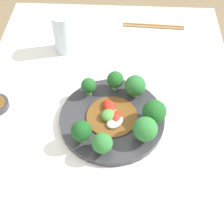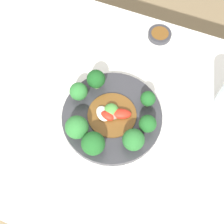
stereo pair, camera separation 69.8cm
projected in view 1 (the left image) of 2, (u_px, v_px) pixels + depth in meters
The scene contains 13 objects.
ground_plane at pixel (108, 215), 1.38m from camera, with size 8.00×8.00×0.00m, color #7F6B4C.
table at pixel (107, 179), 1.10m from camera, with size 1.03×0.72×0.71m.
plate at pixel (112, 119), 0.81m from camera, with size 0.27×0.27×0.02m.
broccoli_northeast at pixel (145, 129), 0.73m from camera, with size 0.06×0.06×0.07m.
broccoli_northwest at pixel (135, 86), 0.82m from camera, with size 0.06×0.06×0.06m.
broccoli_east at pixel (104, 143), 0.71m from camera, with size 0.05×0.05×0.06m.
broccoli_north at pixel (154, 112), 0.76m from camera, with size 0.06×0.06×0.07m.
broccoli_southeast at pixel (81, 131), 0.73m from camera, with size 0.05×0.05×0.06m.
broccoli_southwest at pixel (89, 86), 0.82m from camera, with size 0.04×0.04×0.05m.
broccoli_west at pixel (115, 80), 0.83m from camera, with size 0.05×0.05×0.06m.
stirfry_center at pixel (112, 115), 0.79m from camera, with size 0.13×0.13×0.02m.
drinking_glass at pixel (63, 33), 0.94m from camera, with size 0.06×0.06×0.13m.
chopsticks at pixel (153, 26), 1.06m from camera, with size 0.03×0.21×0.01m.
Camera 1 is at (0.49, 0.04, 1.37)m, focal length 50.00 mm.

